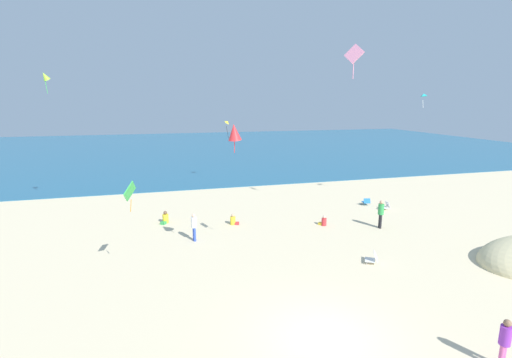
{
  "coord_description": "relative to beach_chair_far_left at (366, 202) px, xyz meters",
  "views": [
    {
      "loc": [
        -4.99,
        -9.68,
        7.7
      ],
      "look_at": [
        0.0,
        8.97,
        3.58
      ],
      "focal_mm": 25.5,
      "sensor_mm": 36.0,
      "label": 1
    }
  ],
  "objects": [
    {
      "name": "kite_yellow",
      "position": [
        -8.63,
        10.37,
        5.52
      ],
      "size": [
        0.6,
        0.66,
        1.71
      ],
      "rotation": [
        0.0,
        0.0,
        1.16
      ],
      "color": "yellow"
    },
    {
      "name": "kite_teal",
      "position": [
        3.45,
        -0.95,
        7.88
      ],
      "size": [
        0.64,
        0.59,
        1.03
      ],
      "rotation": [
        0.0,
        0.0,
        0.51
      ],
      "color": "#1EADAD"
    },
    {
      "name": "beach_chair_far_right",
      "position": [
        0.68,
        -1.47,
        0.02
      ],
      "size": [
        0.71,
        0.62,
        0.62
      ],
      "rotation": [
        0.0,
        0.0,
        3.0
      ],
      "color": "white",
      "rests_on": "ground_plane"
    },
    {
      "name": "person_2",
      "position": [
        -13.31,
        -3.92,
        0.66
      ],
      "size": [
        0.36,
        0.36,
        1.6
      ],
      "rotation": [
        0.0,
        0.0,
        3.28
      ],
      "color": "blue",
      "rests_on": "ground_plane"
    },
    {
      "name": "person_1",
      "position": [
        -1.95,
        -4.74,
        0.75
      ],
      "size": [
        0.45,
        0.45,
        1.76
      ],
      "rotation": [
        0.0,
        0.0,
        2.79
      ],
      "color": "black",
      "rests_on": "ground_plane"
    },
    {
      "name": "kite_red",
      "position": [
        -11.77,
        -7.96,
        6.13
      ],
      "size": [
        0.87,
        0.85,
        1.28
      ],
      "rotation": [
        0.0,
        0.0,
        5.33
      ],
      "color": "red"
    },
    {
      "name": "person_5",
      "position": [
        -5.14,
        -3.41,
        -0.02
      ],
      "size": [
        0.52,
        0.59,
        0.67
      ],
      "rotation": [
        0.0,
        0.0,
        2.16
      ],
      "color": "red",
      "rests_on": "ground_plane"
    },
    {
      "name": "kite_green",
      "position": [
        -16.26,
        -7.8,
        3.72
      ],
      "size": [
        0.46,
        0.9,
        1.39
      ],
      "rotation": [
        0.0,
        0.0,
        3.9
      ],
      "color": "green"
    },
    {
      "name": "ocean_water",
      "position": [
        -9.96,
        38.24,
        -0.24
      ],
      "size": [
        120.0,
        60.0,
        0.05
      ],
      "primitive_type": "cube",
      "color": "#236084",
      "rests_on": "ground_plane"
    },
    {
      "name": "kite_pink",
      "position": [
        -7.98,
        -11.15,
        9.1
      ],
      "size": [
        0.49,
        0.67,
        1.25
      ],
      "rotation": [
        0.0,
        0.0,
        2.59
      ],
      "color": "pink"
    },
    {
      "name": "beach_chair_near_camera",
      "position": [
        -5.23,
        -9.11,
        -0.0
      ],
      "size": [
        0.8,
        0.79,
        0.59
      ],
      "rotation": [
        0.0,
        0.0,
        2.58
      ],
      "color": "white",
      "rests_on": "ground_plane"
    },
    {
      "name": "person_0",
      "position": [
        -10.63,
        -1.76,
        -0.0
      ],
      "size": [
        0.63,
        0.45,
        0.71
      ],
      "rotation": [
        0.0,
        0.0,
        5.98
      ],
      "color": "yellow",
      "rests_on": "ground_plane"
    },
    {
      "name": "kite_lime",
      "position": [
        -21.75,
        3.14,
        9.01
      ],
      "size": [
        0.71,
        0.71,
        1.39
      ],
      "rotation": [
        0.0,
        0.0,
        2.34
      ],
      "color": "#99DB33"
    },
    {
      "name": "person_4",
      "position": [
        -5.56,
        -16.36,
        0.65
      ],
      "size": [
        0.41,
        0.41,
        1.58
      ],
      "rotation": [
        0.0,
        0.0,
        5.13
      ],
      "color": "#D8599E",
      "rests_on": "ground_plane"
    },
    {
      "name": "ground_plane",
      "position": [
        -9.96,
        -3.82,
        -0.27
      ],
      "size": [
        120.0,
        120.0,
        0.0
      ],
      "primitive_type": "plane",
      "color": "beige"
    },
    {
      "name": "person_3",
      "position": [
        -14.83,
        -0.35,
        0.03
      ],
      "size": [
        0.62,
        0.71,
        0.8
      ],
      "rotation": [
        0.0,
        0.0,
        4.15
      ],
      "color": "yellow",
      "rests_on": "ground_plane"
    },
    {
      "name": "beach_chair_far_left",
      "position": [
        0.0,
        0.0,
        0.0
      ],
      "size": [
        0.64,
        0.76,
        0.56
      ],
      "rotation": [
        0.0,
        0.0,
        1.33
      ],
      "color": "#2370B2",
      "rests_on": "ground_plane"
    }
  ]
}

